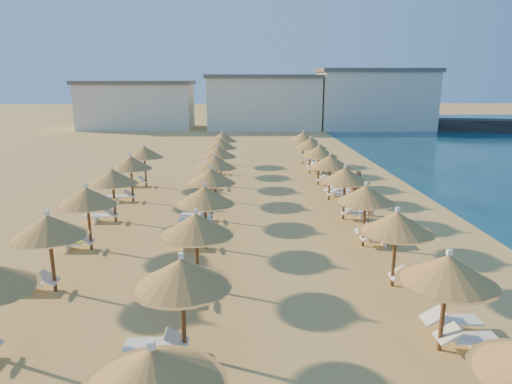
{
  "coord_description": "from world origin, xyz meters",
  "views": [
    {
      "loc": [
        -1.03,
        -17.99,
        6.79
      ],
      "look_at": [
        -0.27,
        4.0,
        1.3
      ],
      "focal_mm": 32.0,
      "sensor_mm": 36.0,
      "label": 1
    }
  ],
  "objects_px": {
    "jetty": "(461,125)",
    "parasol_row_east": "(354,185)",
    "beachgoer_b": "(354,198)",
    "parasol_row_west": "(208,186)",
    "beachgoer_c": "(358,186)",
    "beachgoer_a": "(370,205)"
  },
  "relations": [
    {
      "from": "beachgoer_b",
      "to": "beachgoer_c",
      "type": "bearing_deg",
      "value": 112.26
    },
    {
      "from": "parasol_row_east",
      "to": "beachgoer_a",
      "type": "bearing_deg",
      "value": 50.33
    },
    {
      "from": "parasol_row_east",
      "to": "beachgoer_b",
      "type": "height_order",
      "value": "parasol_row_east"
    },
    {
      "from": "jetty",
      "to": "beachgoer_b",
      "type": "relative_size",
      "value": 17.39
    },
    {
      "from": "parasol_row_east",
      "to": "beachgoer_a",
      "type": "relative_size",
      "value": 21.88
    },
    {
      "from": "beachgoer_b",
      "to": "parasol_row_west",
      "type": "bearing_deg",
      "value": -119.2
    },
    {
      "from": "parasol_row_west",
      "to": "beachgoer_c",
      "type": "height_order",
      "value": "parasol_row_west"
    },
    {
      "from": "jetty",
      "to": "parasol_row_west",
      "type": "distance_m",
      "value": 51.41
    },
    {
      "from": "parasol_row_east",
      "to": "beachgoer_c",
      "type": "bearing_deg",
      "value": 73.49
    },
    {
      "from": "beachgoer_b",
      "to": "parasol_row_east",
      "type": "bearing_deg",
      "value": -63.81
    },
    {
      "from": "parasol_row_east",
      "to": "parasol_row_west",
      "type": "height_order",
      "value": "same"
    },
    {
      "from": "jetty",
      "to": "parasol_row_east",
      "type": "distance_m",
      "value": 47.76
    },
    {
      "from": "beachgoer_b",
      "to": "beachgoer_c",
      "type": "relative_size",
      "value": 0.97
    },
    {
      "from": "parasol_row_west",
      "to": "beachgoer_c",
      "type": "bearing_deg",
      "value": 32.71
    },
    {
      "from": "jetty",
      "to": "parasol_row_east",
      "type": "relative_size",
      "value": 0.83
    },
    {
      "from": "beachgoer_b",
      "to": "beachgoer_c",
      "type": "xyz_separation_m",
      "value": [
        0.85,
        2.54,
        0.03
      ]
    },
    {
      "from": "beachgoer_a",
      "to": "parasol_row_west",
      "type": "bearing_deg",
      "value": -96.75
    },
    {
      "from": "parasol_row_east",
      "to": "beachgoer_b",
      "type": "xyz_separation_m",
      "value": [
        0.68,
        2.63,
        -1.33
      ]
    },
    {
      "from": "parasol_row_west",
      "to": "beachgoer_b",
      "type": "relative_size",
      "value": 20.99
    },
    {
      "from": "parasol_row_east",
      "to": "beachgoer_b",
      "type": "relative_size",
      "value": 20.99
    },
    {
      "from": "parasol_row_east",
      "to": "beachgoer_a",
      "type": "xyz_separation_m",
      "value": [
        1.22,
        1.47,
        -1.37
      ]
    },
    {
      "from": "parasol_row_west",
      "to": "beachgoer_c",
      "type": "distance_m",
      "value": 9.65
    }
  ]
}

